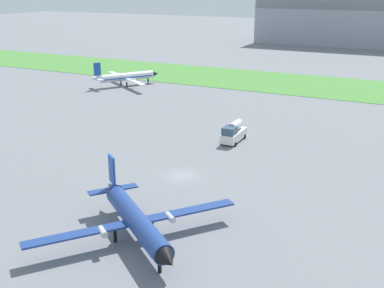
% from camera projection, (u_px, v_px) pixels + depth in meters
% --- Properties ---
extents(ground_plane, '(600.00, 600.00, 0.00)m').
position_uv_depth(ground_plane, '(182.00, 176.00, 66.82)').
color(ground_plane, slate).
extents(grass_taxiway_strip, '(360.00, 28.00, 0.08)m').
position_uv_depth(grass_taxiway_strip, '(308.00, 85.00, 125.60)').
color(grass_taxiway_strip, '#478438').
rests_on(grass_taxiway_strip, ground_plane).
extents(airplane_foreground_turboprop, '(16.42, 18.47, 6.68)m').
position_uv_depth(airplane_foreground_turboprop, '(135.00, 219.00, 49.28)').
color(airplane_foreground_turboprop, navy).
rests_on(airplane_foreground_turboprop, ground_plane).
extents(airplane_taxiing_turboprop, '(18.73, 16.39, 6.43)m').
position_uv_depth(airplane_taxiing_turboprop, '(126.00, 77.00, 124.14)').
color(airplane_taxiing_turboprop, silver).
rests_on(airplane_taxiing_turboprop, ground_plane).
extents(fuel_truck_midfield, '(2.79, 6.56, 3.29)m').
position_uv_depth(fuel_truck_midfield, '(233.00, 132.00, 80.58)').
color(fuel_truck_midfield, white).
rests_on(fuel_truck_midfield, ground_plane).
extents(hangar_distant, '(65.13, 24.63, 32.09)m').
position_uv_depth(hangar_distant, '(339.00, 7.00, 202.99)').
color(hangar_distant, '#9399A3').
rests_on(hangar_distant, ground_plane).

